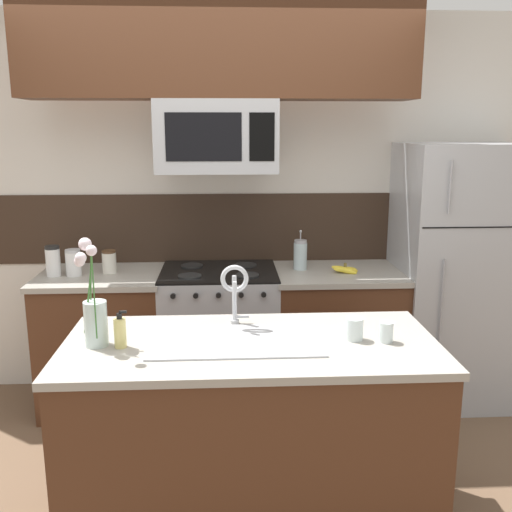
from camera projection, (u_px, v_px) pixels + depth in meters
name	position (u px, v px, depth m)	size (l,w,h in m)	color
ground_plane	(220.00, 477.00, 3.07)	(10.00, 10.00, 0.00)	brown
rear_partition	(261.00, 205.00, 4.04)	(5.20, 0.10, 2.60)	silver
splash_band	(219.00, 228.00, 4.01)	(3.14, 0.01, 0.48)	#332319
back_counter_left	(105.00, 340.00, 3.80)	(0.81, 0.65, 0.91)	#4C2B19
back_counter_right	(336.00, 335.00, 3.89)	(0.86, 0.65, 0.91)	#4C2B19
stove_range	(220.00, 337.00, 3.84)	(0.76, 0.64, 0.93)	#A8AAAF
microwave	(217.00, 137.00, 3.53)	(0.74, 0.40, 0.44)	#A8AAAF
upper_cabinet_band	(220.00, 48.00, 3.39)	(2.36, 0.34, 0.60)	#4C2B19
refrigerator	(457.00, 274.00, 3.86)	(0.81, 0.74, 1.74)	#A8AAAF
storage_jar_tall	(53.00, 261.00, 3.64)	(0.09, 0.09, 0.20)	silver
storage_jar_medium	(73.00, 263.00, 3.65)	(0.10, 0.10, 0.17)	silver
storage_jar_short	(109.00, 262.00, 3.72)	(0.09, 0.09, 0.15)	silver
banana_bunch	(345.00, 270.00, 3.72)	(0.19, 0.12, 0.08)	yellow
french_press	(300.00, 255.00, 3.81)	(0.09, 0.09, 0.27)	silver
island_counter	(251.00, 434.00, 2.63)	(1.67, 0.77, 0.91)	#4C2B19
kitchen_sink	(236.00, 356.00, 2.55)	(0.76, 0.41, 0.16)	#ADAFB5
sink_faucet	(235.00, 287.00, 2.68)	(0.14, 0.14, 0.31)	#B7BABF
dish_soap_bottle	(120.00, 332.00, 2.45)	(0.06, 0.05, 0.16)	#DBCC75
drinking_glass	(354.00, 329.00, 2.55)	(0.08, 0.08, 0.10)	silver
spare_glass	(386.00, 332.00, 2.52)	(0.06, 0.06, 0.09)	silver
flower_vase	(94.00, 315.00, 2.46)	(0.12, 0.18, 0.47)	silver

